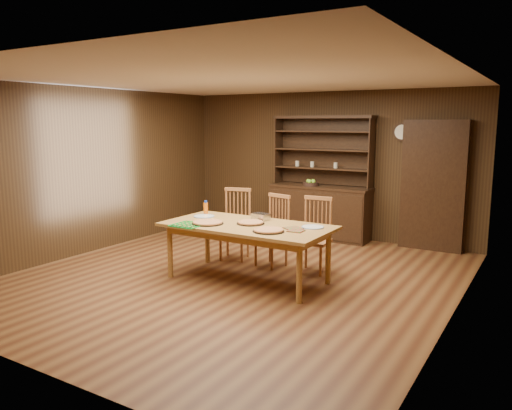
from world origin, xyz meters
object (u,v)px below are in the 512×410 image
Objects in this scene: china_hutch at (320,205)px; chair_left at (236,221)px; chair_center at (275,228)px; chair_right at (315,232)px; juice_bottle at (206,208)px; dining_table at (247,230)px.

china_hutch is 2.03× the size of chair_left.
chair_center is (0.16, -1.97, -0.05)m from china_hutch.
china_hutch is at bearing 59.64° from chair_left.
china_hutch is 2.08m from chair_right.
china_hutch is at bearing 108.23° from chair_center.
chair_right reaches higher than chair_center.
china_hutch reaches higher than juice_bottle.
chair_right is at bearing -14.99° from chair_left.
china_hutch reaches higher than chair_right.
chair_left is 0.65m from juice_bottle.
dining_table is at bearing -73.27° from chair_center.
juice_bottle is (-0.89, 0.29, 0.16)m from dining_table.
china_hutch is at bearing 94.31° from dining_table.
chair_right is (0.63, 0.04, 0.00)m from chair_center.
dining_table is at bearing -128.94° from chair_right.
chair_left is (-0.75, 0.86, -0.11)m from dining_table.
chair_left reaches higher than juice_bottle.
china_hutch is 2.10× the size of chair_center.
dining_table is at bearing -85.69° from china_hutch.
chair_center is at bearing 93.25° from dining_table.
chair_right is at bearing 21.07° from juice_bottle.
dining_table is at bearing -63.77° from chair_left.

